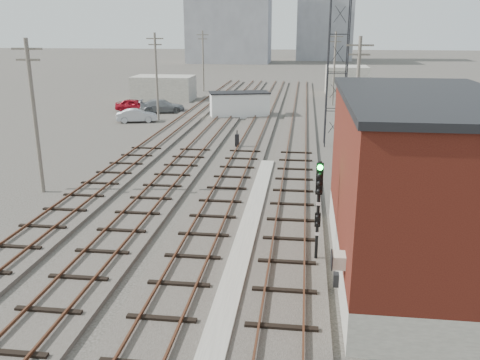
% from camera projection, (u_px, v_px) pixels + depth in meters
% --- Properties ---
extents(ground, '(320.00, 320.00, 0.00)m').
position_uv_depth(ground, '(282.00, 102.00, 67.17)').
color(ground, '#282621').
rests_on(ground, ground).
extents(track_right, '(3.20, 90.00, 0.39)m').
position_uv_depth(track_right, '(298.00, 133.00, 46.90)').
color(track_right, '#332D28').
rests_on(track_right, ground).
extents(track_mid_right, '(3.20, 90.00, 0.39)m').
position_uv_depth(track_mid_right, '(255.00, 132.00, 47.38)').
color(track_mid_right, '#332D28').
rests_on(track_mid_right, ground).
extents(track_mid_left, '(3.20, 90.00, 0.39)m').
position_uv_depth(track_mid_left, '(213.00, 131.00, 47.87)').
color(track_mid_left, '#332D28').
rests_on(track_mid_left, ground).
extents(track_left, '(3.20, 90.00, 0.39)m').
position_uv_depth(track_left, '(172.00, 130.00, 48.35)').
color(track_left, '#332D28').
rests_on(track_left, ground).
extents(platform_curb, '(0.90, 28.00, 0.26)m').
position_uv_depth(platform_curb, '(245.00, 241.00, 23.40)').
color(platform_curb, gray).
rests_on(platform_curb, ground).
extents(brick_building, '(6.54, 12.20, 7.22)m').
position_uv_depth(brick_building, '(419.00, 187.00, 19.64)').
color(brick_building, gray).
rests_on(brick_building, ground).
extents(lattice_tower, '(1.60, 1.60, 15.00)m').
position_uv_depth(lattice_tower, '(338.00, 54.00, 40.60)').
color(lattice_tower, black).
rests_on(lattice_tower, ground).
extents(utility_pole_left_a, '(1.80, 0.24, 9.00)m').
position_uv_depth(utility_pole_left_a, '(34.00, 113.00, 29.31)').
color(utility_pole_left_a, '#595147').
rests_on(utility_pole_left_a, ground).
extents(utility_pole_left_b, '(1.80, 0.24, 9.00)m').
position_uv_depth(utility_pole_left_b, '(156.00, 74.00, 53.05)').
color(utility_pole_left_b, '#595147').
rests_on(utility_pole_left_b, ground).
extents(utility_pole_left_c, '(1.80, 0.24, 9.00)m').
position_uv_depth(utility_pole_left_c, '(203.00, 59.00, 76.78)').
color(utility_pole_left_c, '#595147').
rests_on(utility_pole_left_c, ground).
extents(utility_pole_right_a, '(1.80, 0.24, 9.00)m').
position_uv_depth(utility_pole_right_a, '(356.00, 100.00, 34.61)').
color(utility_pole_right_a, '#595147').
rests_on(utility_pole_right_a, ground).
extents(utility_pole_right_b, '(1.80, 0.24, 9.00)m').
position_uv_depth(utility_pole_right_b, '(334.00, 67.00, 63.09)').
color(utility_pole_right_b, '#595147').
rests_on(utility_pole_right_b, ground).
extents(apartment_left, '(22.00, 14.00, 30.00)m').
position_uv_depth(apartment_left, '(229.00, 5.00, 136.19)').
color(apartment_left, gray).
rests_on(apartment_left, ground).
extents(apartment_right, '(16.00, 12.00, 26.00)m').
position_uv_depth(apartment_right, '(325.00, 14.00, 147.87)').
color(apartment_right, gray).
rests_on(apartment_right, ground).
extents(shed_left, '(8.00, 5.00, 3.20)m').
position_uv_depth(shed_left, '(164.00, 88.00, 68.64)').
color(shed_left, gray).
rests_on(shed_left, ground).
extents(shed_right, '(6.00, 6.00, 4.00)m').
position_uv_depth(shed_right, '(346.00, 80.00, 75.00)').
color(shed_right, gray).
rests_on(shed_right, ground).
extents(signal_mast, '(0.40, 0.42, 4.43)m').
position_uv_depth(signal_mast, '(318.00, 204.00, 20.74)').
color(signal_mast, gray).
rests_on(signal_mast, ground).
extents(switch_stand, '(0.36, 0.36, 1.44)m').
position_uv_depth(switch_stand, '(237.00, 141.00, 41.29)').
color(switch_stand, black).
rests_on(switch_stand, ground).
extents(site_trailer, '(7.02, 4.44, 2.74)m').
position_uv_depth(site_trailer, '(239.00, 104.00, 55.71)').
color(site_trailer, silver).
rests_on(site_trailer, ground).
extents(car_red, '(4.65, 2.45, 1.51)m').
position_uv_depth(car_red, '(134.00, 105.00, 59.24)').
color(car_red, maroon).
rests_on(car_red, ground).
extents(car_silver, '(4.39, 2.57, 1.37)m').
position_uv_depth(car_silver, '(137.00, 116.00, 52.91)').
color(car_silver, '#ADB0B5').
rests_on(car_silver, ground).
extents(car_grey, '(5.51, 3.15, 1.50)m').
position_uv_depth(car_grey, '(162.00, 106.00, 58.77)').
color(car_grey, slate).
rests_on(car_grey, ground).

